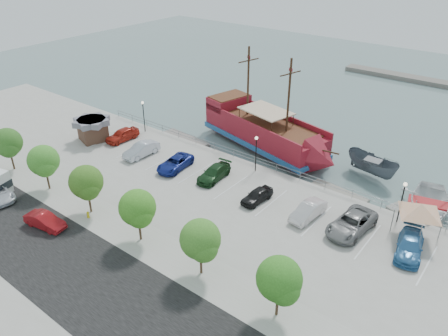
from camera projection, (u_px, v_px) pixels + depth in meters
The scene contains 32 objects.
ground at pixel (220, 203), 45.43m from camera, with size 160.00×160.00×0.00m, color slate.
land_slab at pixel (35, 329), 30.69m from camera, with size 100.00×58.00×1.20m, color #A29F94.
street at pixel (92, 282), 33.86m from camera, with size 100.00×8.00×0.04m, color black.
sidewalk at pixel (149, 244), 38.01m from camera, with size 100.00×4.00×0.05m, color #A6A298.
seawall_railing at pixel (262, 163), 50.10m from camera, with size 50.00×0.06×1.00m.
pirate_ship at pixel (272, 136), 55.05m from camera, with size 21.04×10.13×13.03m.
patrol_boat at pixel (372, 167), 49.64m from camera, with size 2.49×6.61×2.56m, color #4D555D.
speedboat at pixel (429, 206), 43.60m from camera, with size 5.68×7.95×1.65m, color white.
dock_west at pixel (185, 139), 58.80m from camera, with size 7.36×2.10×0.42m, color gray.
dock_mid at pixel (339, 193), 46.89m from camera, with size 6.36×1.82×0.36m, color gray.
dock_east at pixel (419, 221), 42.39m from camera, with size 6.50×1.86×0.37m, color gray.
shed at pixel (93, 129), 56.05m from camera, with size 4.43×4.43×2.91m.
canopy_tent at pixel (422, 204), 37.50m from camera, with size 6.04×6.04×3.85m.
street_sedan at pixel (45, 221), 39.86m from camera, with size 1.44×4.14×1.36m, color maroon.
fire_hydrant at pixel (88, 215), 41.23m from camera, with size 0.25×0.25×0.72m.
lamp_post_left at pixel (143, 111), 57.69m from camera, with size 0.36×0.36×4.28m.
lamp_post_mid at pixel (256, 148), 48.04m from camera, with size 0.36×0.36×4.28m.
lamp_post_right at pixel (403, 195), 39.46m from camera, with size 0.36×0.36×4.28m.
tree_a at pixel (8, 144), 48.10m from camera, with size 3.30×3.20×5.00m.
tree_b at pixel (44, 162), 44.35m from camera, with size 3.30×3.20×5.00m.
tree_c at pixel (87, 183), 40.59m from camera, with size 3.30×3.20×5.00m.
tree_d at pixel (138, 209), 36.84m from camera, with size 3.30×3.20×5.00m.
tree_e at pixel (201, 241), 33.08m from camera, with size 3.30×3.20×5.00m.
tree_f at pixel (280, 281), 29.33m from camera, with size 3.30×3.20×5.00m.
parked_car_a at pixel (122, 135), 56.25m from camera, with size 1.86×4.61×1.57m, color #AF2518.
parked_car_b at pixel (141, 150), 52.40m from camera, with size 1.66×4.76×1.57m, color silver.
parked_car_c at pixel (175, 163), 49.61m from camera, with size 2.31×5.01×1.39m, color navy.
parked_car_d at pixel (214, 173), 47.61m from camera, with size 1.96×4.82×1.40m, color #193D1C.
parked_car_e at pixel (257, 196), 43.67m from camera, with size 1.56×3.88×1.32m, color black.
parked_car_f at pixel (308, 211), 41.15m from camera, with size 1.56×4.48×1.47m, color silver.
parked_car_g at pixel (352, 223), 39.27m from camera, with size 2.72×5.90×1.64m, color gray.
parked_car_h at pixel (410, 246), 36.60m from camera, with size 2.07×5.10×1.48m, color teal.
Camera 1 is at (23.62, -29.81, 24.12)m, focal length 35.00 mm.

